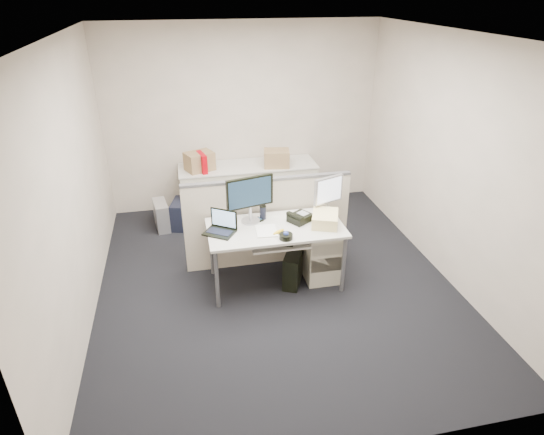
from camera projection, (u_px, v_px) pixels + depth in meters
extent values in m
cube|color=black|center=(275.00, 282.00, 5.34)|extent=(4.00, 4.50, 0.01)
cube|color=white|center=(276.00, 35.00, 4.10)|extent=(4.00, 4.50, 0.01)
cube|color=beige|center=(243.00, 119.00, 6.68)|extent=(4.00, 0.02, 2.70)
cube|color=beige|center=(354.00, 309.00, 2.76)|extent=(4.00, 0.02, 2.70)
cube|color=beige|center=(72.00, 190.00, 4.35)|extent=(0.02, 4.50, 2.70)
cube|color=beige|center=(450.00, 161.00, 5.08)|extent=(0.02, 4.50, 2.70)
cube|color=silver|center=(276.00, 228.00, 5.01)|extent=(1.50, 0.75, 0.03)
cylinder|color=slate|center=(217.00, 280.00, 4.76)|extent=(0.04, 0.04, 0.70)
cylinder|color=slate|center=(211.00, 248.00, 5.33)|extent=(0.04, 0.04, 0.70)
cylinder|color=slate|center=(343.00, 264.00, 5.02)|extent=(0.04, 0.04, 0.70)
cylinder|color=slate|center=(325.00, 236.00, 5.59)|extent=(0.04, 0.04, 0.70)
cube|color=silver|center=(279.00, 244.00, 4.90)|extent=(0.62, 0.32, 0.02)
cube|color=beige|center=(320.00, 251.00, 5.33)|extent=(0.40, 0.55, 0.65)
cube|color=beige|center=(268.00, 223.00, 5.47)|extent=(2.00, 0.06, 1.10)
cube|color=beige|center=(248.00, 189.00, 6.85)|extent=(2.00, 0.60, 0.72)
cube|color=black|center=(250.00, 200.00, 4.99)|extent=(0.57, 0.33, 0.54)
cube|color=#B7B7BC|center=(328.00, 196.00, 5.17)|extent=(0.42, 0.31, 0.46)
cube|color=black|center=(219.00, 224.00, 4.82)|extent=(0.39, 0.37, 0.23)
cylinder|color=black|center=(286.00, 236.00, 4.75)|extent=(0.18, 0.18, 0.06)
cube|color=black|center=(300.00, 218.00, 5.11)|extent=(0.32, 0.30, 0.08)
cube|color=white|center=(266.00, 231.00, 4.91)|extent=(0.24, 0.30, 0.01)
cube|color=#FFEA4A|center=(271.00, 227.00, 4.99)|extent=(0.08, 0.08, 0.01)
cylinder|color=black|center=(263.00, 213.00, 5.14)|extent=(0.09, 0.09, 0.15)
ellipsoid|color=#F9AD1C|center=(279.00, 232.00, 4.86)|extent=(0.16, 0.12, 0.04)
cube|color=black|center=(259.00, 219.00, 5.14)|extent=(0.10, 0.13, 0.01)
cube|color=#F7E691|center=(325.00, 219.00, 5.03)|extent=(0.38, 0.43, 0.13)
cube|color=black|center=(274.00, 240.00, 4.91)|extent=(0.47, 0.33, 0.02)
cube|color=black|center=(293.00, 268.00, 5.24)|extent=(0.33, 0.46, 0.40)
cube|color=black|center=(179.00, 214.00, 6.47)|extent=(0.27, 0.45, 0.39)
cube|color=#B7B7BC|center=(161.00, 215.00, 6.43)|extent=(0.23, 0.45, 0.40)
cube|color=olive|center=(199.00, 162.00, 6.45)|extent=(0.46, 0.41, 0.28)
cube|color=olive|center=(277.00, 159.00, 6.60)|extent=(0.40, 0.34, 0.26)
cube|color=#AE010C|center=(202.00, 163.00, 6.41)|extent=(0.14, 0.31, 0.29)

